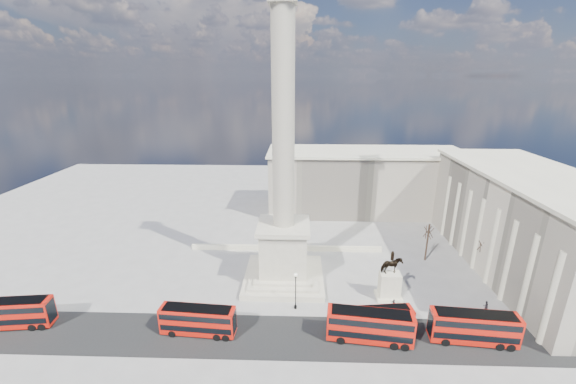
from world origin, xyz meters
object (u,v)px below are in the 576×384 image
Objects in this scene: red_bus_b at (370,326)px; pedestrian_crossing at (394,304)px; red_bus_c at (376,321)px; victorian_lamp at (296,288)px; pedestrian_walking at (356,317)px; red_bus_d at (474,327)px; equestrian_statue at (390,282)px; red_bus_a at (198,320)px; nelsons_column at (284,213)px; red_bus_e at (12,313)px; pedestrian_standing at (486,306)px.

red_bus_b is 8.96m from pedestrian_crossing.
red_bus_c is at bearing 58.14° from red_bus_b.
victorian_lamp is 9.98m from pedestrian_walking.
victorian_lamp is at bearing 169.89° from red_bus_d.
equestrian_statue reaches higher than pedestrian_crossing.
red_bus_a reaches higher than red_bus_c.
red_bus_a reaches higher than pedestrian_crossing.
nelsons_column is 12.74m from victorian_lamp.
red_bus_c is (1.10, 1.37, -0.28)m from red_bus_b.
red_bus_e is at bearing -160.05° from nelsons_column.
red_bus_c is 52.46m from red_bus_e.
red_bus_b is 1.77m from red_bus_c.
red_bus_c is 1.67× the size of victorian_lamp.
red_bus_e is 41.44m from victorian_lamp.
nelsons_column is 7.89× the size of victorian_lamp.
red_bus_a is at bearing -160.36° from pedestrian_walking.
red_bus_d is 6.58× the size of pedestrian_crossing.
equestrian_statue is (56.44, 8.95, 0.66)m from red_bus_e.
pedestrian_crossing is at bearing 16.89° from red_bus_a.
pedestrian_walking is (-15.38, 3.70, -1.62)m from red_bus_d.
equestrian_statue is at bearing 22.57° from red_bus_a.
nelsons_column is 4.74× the size of red_bus_c.
victorian_lamp reaches higher than red_bus_b.
nelsons_column reaches higher than equestrian_statue.
pedestrian_standing is (43.44, 6.62, -1.43)m from red_bus_a.
red_bus_e is 1.31× the size of equestrian_statue.
equestrian_statue is (29.05, 9.55, 0.74)m from red_bus_a.
red_bus_e is at bearing -174.55° from red_bus_b.
red_bus_c is 19.37m from pedestrian_standing.
red_bus_a is 38.10m from red_bus_d.
red_bus_b is at bearing 2.68° from red_bus_a.
equestrian_statue is 5.24× the size of pedestrian_walking.
pedestrian_walking is (22.72, 3.20, -1.43)m from red_bus_a.
pedestrian_crossing is (17.65, -8.24, -12.03)m from nelsons_column.
nelsons_column is at bearing 104.46° from victorian_lamp.
pedestrian_walking is at bearing -18.08° from victorian_lamp.
red_bus_e is at bearing -170.99° from equestrian_statue.
victorian_lamp is at bearing 1.11° from red_bus_e.
red_bus_a is 1.25× the size of equestrian_statue.
red_bus_c is at bearing 17.93° from pedestrian_standing.
nelsons_column is at bearing 56.47° from red_bus_a.
red_bus_e is at bearing -176.90° from red_bus_a.
red_bus_c is at bearing -25.74° from victorian_lamp.
red_bus_b is 7.24× the size of pedestrian_walking.
red_bus_d is 13.54m from equestrian_statue.
equestrian_statue is 4.85× the size of pedestrian_crossing.
equestrian_statue is at bearing 70.55° from red_bus_b.
red_bus_d is 7.11× the size of pedestrian_walking.
pedestrian_standing is (29.79, 0.45, -2.89)m from victorian_lamp.
equestrian_statue is at bearing -16.32° from nelsons_column.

